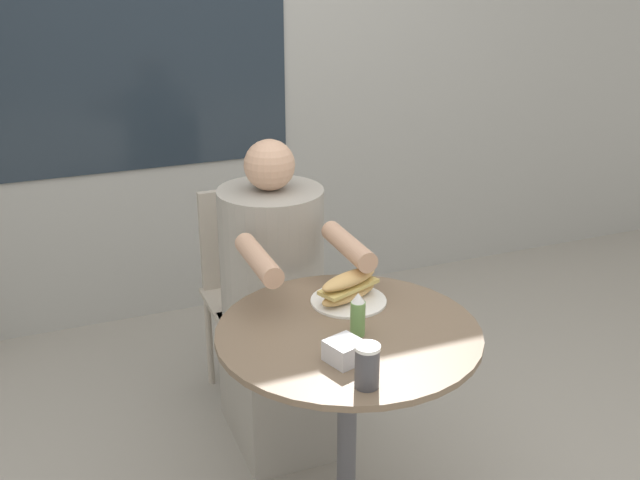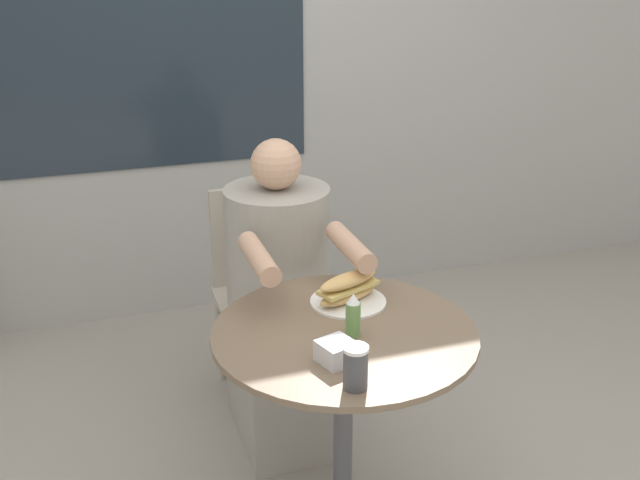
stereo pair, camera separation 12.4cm
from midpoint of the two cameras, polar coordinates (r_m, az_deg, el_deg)
storefront_wall at (r=3.68m, az=-10.77°, el=15.31°), size 8.00×0.09×2.80m
cafe_table at (r=2.30m, az=0.54°, el=-11.08°), size 0.78×0.78×0.74m
diner_chair at (r=3.09m, az=-6.59°, el=-2.66°), size 0.38×0.38×0.87m
seated_diner at (r=2.80m, az=-4.60°, el=-5.87°), size 0.38×0.69×1.16m
sandwich_on_plate at (r=2.34m, az=0.68°, el=-3.86°), size 0.24×0.24×0.10m
drink_cup at (r=1.91m, az=1.72°, el=-9.60°), size 0.07×0.07×0.12m
napkin_box at (r=2.03m, az=0.12°, el=-8.49°), size 0.11×0.11×0.06m
condiment_bottle at (r=2.14m, az=1.23°, el=-5.74°), size 0.04×0.04×0.13m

